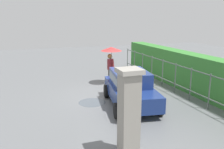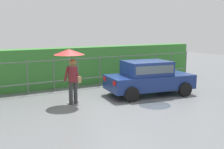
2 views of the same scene
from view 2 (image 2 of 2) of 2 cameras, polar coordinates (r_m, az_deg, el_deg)
The scene contains 6 objects.
ground_plane at distance 11.15m, azimuth 3.34°, elevation -5.43°, with size 40.00×40.00×0.00m, color slate.
car at distance 12.11m, azimuth 7.42°, elevation -0.40°, with size 3.93×2.34×1.48m.
pedestrian at distance 10.56m, azimuth -8.46°, elevation 2.67°, with size 1.16×1.16×2.09m.
fence_section at distance 13.96m, azimuth -2.50°, elevation 1.04°, with size 12.01×0.05×1.50m.
hedge_row at distance 14.79m, azimuth -4.27°, elevation 1.97°, with size 12.96×0.90×1.90m, color #387F33.
puddle_near at distance 10.66m, azimuth 8.69°, elevation -6.19°, with size 1.20×1.20×0.00m, color #4C545B.
Camera 2 is at (-6.10, -8.89, 2.83)m, focal length 44.76 mm.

